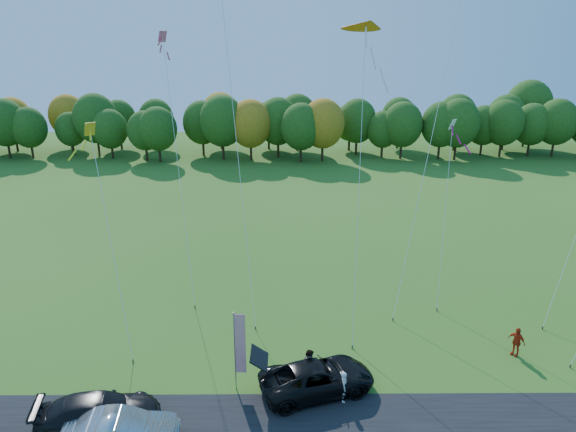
{
  "coord_description": "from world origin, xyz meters",
  "views": [
    {
      "loc": [
        -0.2,
        -22.34,
        16.48
      ],
      "look_at": [
        0.0,
        6.0,
        7.0
      ],
      "focal_mm": 32.0,
      "sensor_mm": 36.0,
      "label": 1
    }
  ],
  "objects_px": {
    "black_suv": "(317,378)",
    "person_east": "(516,341)",
    "silver_sedan": "(120,432)",
    "feather_flag": "(239,343)"
  },
  "relations": [
    {
      "from": "silver_sedan",
      "to": "person_east",
      "type": "distance_m",
      "value": 21.02
    },
    {
      "from": "silver_sedan",
      "to": "person_east",
      "type": "height_order",
      "value": "person_east"
    },
    {
      "from": "black_suv",
      "to": "feather_flag",
      "type": "relative_size",
      "value": 1.32
    },
    {
      "from": "black_suv",
      "to": "silver_sedan",
      "type": "distance_m",
      "value": 9.4
    },
    {
      "from": "silver_sedan",
      "to": "feather_flag",
      "type": "xyz_separation_m",
      "value": [
        4.78,
        3.95,
        1.85
      ]
    },
    {
      "from": "silver_sedan",
      "to": "feather_flag",
      "type": "height_order",
      "value": "feather_flag"
    },
    {
      "from": "black_suv",
      "to": "person_east",
      "type": "relative_size",
      "value": 3.37
    },
    {
      "from": "feather_flag",
      "to": "person_east",
      "type": "bearing_deg",
      "value": 10.79
    },
    {
      "from": "black_suv",
      "to": "person_east",
      "type": "bearing_deg",
      "value": -92.23
    },
    {
      "from": "black_suv",
      "to": "silver_sedan",
      "type": "height_order",
      "value": "silver_sedan"
    }
  ]
}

